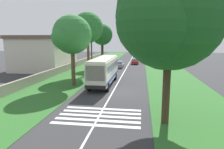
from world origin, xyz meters
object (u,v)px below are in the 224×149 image
trailing_car_0 (119,65)px  trailing_minibus_0 (138,52)px  coach_bus (104,69)px  roadside_tree_right_1 (148,35)px  roadside_tree_left_1 (88,29)px  roadside_tree_right_0 (167,19)px  trailing_car_3 (137,57)px  roadside_tree_left_2 (102,35)px  trailing_car_2 (136,58)px  roadside_tree_left_0 (71,36)px  roadside_building (45,52)px  trailing_car_1 (135,61)px  utility_pole (92,50)px  roadside_tree_right_2 (149,35)px

trailing_car_0 → trailing_minibus_0: bearing=-6.3°
coach_bus → roadside_tree_right_1: size_ratio=0.99×
roadside_tree_left_1 → roadside_tree_right_0: 23.18m
trailing_minibus_0 → trailing_car_3: bearing=178.9°
roadside_tree_left_2 → roadside_tree_right_0: bearing=-160.8°
coach_bus → roadside_tree_left_2: bearing=12.1°
trailing_car_2 → roadside_tree_left_1: size_ratio=0.40×
roadside_tree_left_0 → roadside_tree_right_0: size_ratio=0.81×
roadside_tree_left_0 → roadside_tree_left_1: (9.04, 0.22, 1.36)m
roadside_tree_left_0 → roadside_tree_left_1: size_ratio=0.86×
trailing_car_2 → roadside_building: roadside_building is taller
trailing_car_1 → trailing_car_2: same height
trailing_car_2 → trailing_car_3: 6.13m
trailing_car_2 → roadside_building: 28.33m
coach_bus → trailing_minibus_0: size_ratio=1.86×
trailing_car_1 → roadside_building: 22.32m
roadside_tree_left_0 → roadside_building: 18.27m
trailing_minibus_0 → roadside_tree_right_1: size_ratio=0.53×
roadside_tree_left_2 → utility_pole: roadside_tree_left_2 is taller
roadside_tree_right_2 → coach_bus: bearing=170.9°
trailing_car_1 → coach_bus: bearing=172.2°
coach_bus → roadside_tree_left_1: bearing=29.2°
trailing_car_3 → utility_pole: size_ratio=0.51×
trailing_car_3 → roadside_tree_right_2: size_ratio=0.37×
roadside_tree_right_0 → roadside_tree_right_1: 71.00m
coach_bus → roadside_tree_left_0: 6.28m
trailing_car_1 → trailing_car_3: 15.32m
roadside_building → trailing_car_0: bearing=-73.0°
roadside_tree_left_1 → roadside_tree_right_2: bearing=-16.6°
trailing_car_0 → utility_pole: size_ratio=0.51×
coach_bus → trailing_car_0: size_ratio=2.60×
roadside_tree_left_1 → roadside_tree_right_2: roadside_tree_right_2 is taller
coach_bus → trailing_car_1: coach_bus is taller
roadside_tree_left_0 → roadside_tree_right_1: size_ratio=0.83×
trailing_minibus_0 → roadside_tree_left_1: size_ratio=0.55×
coach_bus → roadside_tree_left_1: (7.67, 4.29, 5.94)m
trailing_car_1 → roadside_tree_right_1: bearing=-6.5°
trailing_minibus_0 → trailing_car_0: bearing=173.7°
roadside_tree_right_0 → utility_pole: size_ratio=1.38×
roadside_tree_left_0 → roadside_tree_right_2: (48.98, -11.67, 1.13)m
trailing_car_3 → roadside_tree_right_1: (17.83, -3.62, 7.27)m
roadside_tree_right_1 → trailing_car_2: bearing=170.7°
trailing_car_1 → roadside_tree_left_2: bearing=137.3°
coach_bus → trailing_minibus_0: (50.88, -3.81, -0.60)m
trailing_car_1 → roadside_tree_left_1: size_ratio=0.40×
trailing_minibus_0 → roadside_tree_right_2: 8.06m
roadside_tree_right_0 → roadside_tree_right_1: bearing=-0.4°
coach_bus → roadside_tree_right_0: bearing=-151.9°
roadside_tree_right_2 → roadside_building: roadside_tree_right_2 is taller
trailing_car_2 → roadside_tree_left_0: 36.98m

